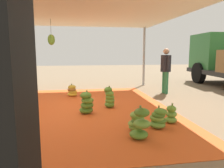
{
  "coord_description": "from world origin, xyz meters",
  "views": [
    {
      "loc": [
        5.49,
        0.29,
        1.47
      ],
      "look_at": [
        0.56,
        1.1,
        0.74
      ],
      "focal_mm": 33.75,
      "sensor_mm": 36.0,
      "label": 1
    }
  ],
  "objects_px": {
    "banana_bunch_2": "(87,104)",
    "banana_bunch_8": "(110,98)",
    "banana_bunch_0": "(72,91)",
    "banana_bunch_3": "(136,122)",
    "banana_bunch_9": "(171,115)",
    "banana_bunch_4": "(20,91)",
    "banana_bunch_10": "(141,125)",
    "banana_bunch_6": "(158,118)",
    "banana_bunch_7": "(31,101)",
    "banana_bunch_1": "(5,93)",
    "worker_0": "(166,67)"
  },
  "relations": [
    {
      "from": "banana_bunch_1",
      "to": "banana_bunch_7",
      "type": "bearing_deg",
      "value": 34.88
    },
    {
      "from": "banana_bunch_1",
      "to": "worker_0",
      "type": "bearing_deg",
      "value": 89.34
    },
    {
      "from": "banana_bunch_7",
      "to": "banana_bunch_9",
      "type": "bearing_deg",
      "value": 63.3
    },
    {
      "from": "banana_bunch_2",
      "to": "banana_bunch_8",
      "type": "distance_m",
      "value": 0.8
    },
    {
      "from": "banana_bunch_1",
      "to": "worker_0",
      "type": "height_order",
      "value": "worker_0"
    },
    {
      "from": "banana_bunch_4",
      "to": "banana_bunch_10",
      "type": "height_order",
      "value": "banana_bunch_10"
    },
    {
      "from": "banana_bunch_8",
      "to": "banana_bunch_7",
      "type": "bearing_deg",
      "value": -92.95
    },
    {
      "from": "banana_bunch_1",
      "to": "banana_bunch_2",
      "type": "bearing_deg",
      "value": 48.48
    },
    {
      "from": "banana_bunch_4",
      "to": "banana_bunch_9",
      "type": "distance_m",
      "value": 5.07
    },
    {
      "from": "banana_bunch_0",
      "to": "banana_bunch_3",
      "type": "distance_m",
      "value": 3.71
    },
    {
      "from": "banana_bunch_3",
      "to": "banana_bunch_9",
      "type": "xyz_separation_m",
      "value": [
        -0.31,
        0.85,
        -0.0
      ]
    },
    {
      "from": "banana_bunch_1",
      "to": "banana_bunch_4",
      "type": "relative_size",
      "value": 0.82
    },
    {
      "from": "banana_bunch_6",
      "to": "banana_bunch_8",
      "type": "xyz_separation_m",
      "value": [
        -1.7,
        -0.71,
        0.07
      ]
    },
    {
      "from": "banana_bunch_9",
      "to": "banana_bunch_10",
      "type": "distance_m",
      "value": 1.14
    },
    {
      "from": "banana_bunch_8",
      "to": "banana_bunch_10",
      "type": "relative_size",
      "value": 1.01
    },
    {
      "from": "banana_bunch_3",
      "to": "banana_bunch_4",
      "type": "height_order",
      "value": "banana_bunch_4"
    },
    {
      "from": "banana_bunch_4",
      "to": "banana_bunch_9",
      "type": "height_order",
      "value": "banana_bunch_4"
    },
    {
      "from": "banana_bunch_2",
      "to": "banana_bunch_6",
      "type": "bearing_deg",
      "value": 48.0
    },
    {
      "from": "banana_bunch_10",
      "to": "banana_bunch_7",
      "type": "bearing_deg",
      "value": -135.48
    },
    {
      "from": "banana_bunch_3",
      "to": "banana_bunch_4",
      "type": "distance_m",
      "value": 4.7
    },
    {
      "from": "banana_bunch_3",
      "to": "banana_bunch_8",
      "type": "bearing_deg",
      "value": -172.21
    },
    {
      "from": "banana_bunch_3",
      "to": "banana_bunch_10",
      "type": "xyz_separation_m",
      "value": [
        0.39,
        -0.04,
        0.07
      ]
    },
    {
      "from": "banana_bunch_3",
      "to": "banana_bunch_7",
      "type": "bearing_deg",
      "value": -129.58
    },
    {
      "from": "banana_bunch_2",
      "to": "banana_bunch_9",
      "type": "xyz_separation_m",
      "value": [
        0.98,
        1.73,
        -0.08
      ]
    },
    {
      "from": "banana_bunch_6",
      "to": "banana_bunch_1",
      "type": "bearing_deg",
      "value": -131.68
    },
    {
      "from": "banana_bunch_3",
      "to": "banana_bunch_9",
      "type": "relative_size",
      "value": 0.99
    },
    {
      "from": "banana_bunch_0",
      "to": "banana_bunch_10",
      "type": "bearing_deg",
      "value": 17.66
    },
    {
      "from": "banana_bunch_6",
      "to": "worker_0",
      "type": "xyz_separation_m",
      "value": [
        -3.43,
        1.62,
        0.76
      ]
    },
    {
      "from": "banana_bunch_1",
      "to": "worker_0",
      "type": "distance_m",
      "value": 5.6
    },
    {
      "from": "banana_bunch_0",
      "to": "banana_bunch_2",
      "type": "bearing_deg",
      "value": 10.2
    },
    {
      "from": "banana_bunch_2",
      "to": "banana_bunch_6",
      "type": "relative_size",
      "value": 1.29
    },
    {
      "from": "banana_bunch_6",
      "to": "banana_bunch_0",
      "type": "bearing_deg",
      "value": -152.92
    },
    {
      "from": "banana_bunch_1",
      "to": "banana_bunch_7",
      "type": "xyz_separation_m",
      "value": [
        1.68,
        1.17,
        0.06
      ]
    },
    {
      "from": "banana_bunch_1",
      "to": "banana_bunch_4",
      "type": "height_order",
      "value": "banana_bunch_4"
    },
    {
      "from": "banana_bunch_3",
      "to": "banana_bunch_7",
      "type": "height_order",
      "value": "banana_bunch_7"
    },
    {
      "from": "banana_bunch_6",
      "to": "banana_bunch_7",
      "type": "relative_size",
      "value": 0.82
    },
    {
      "from": "banana_bunch_2",
      "to": "banana_bunch_10",
      "type": "bearing_deg",
      "value": 26.52
    },
    {
      "from": "banana_bunch_1",
      "to": "banana_bunch_9",
      "type": "xyz_separation_m",
      "value": [
        3.26,
        4.3,
        0.0
      ]
    },
    {
      "from": "banana_bunch_6",
      "to": "banana_bunch_7",
      "type": "xyz_separation_m",
      "value": [
        -1.81,
        -2.75,
        0.04
      ]
    },
    {
      "from": "banana_bunch_8",
      "to": "worker_0",
      "type": "height_order",
      "value": "worker_0"
    },
    {
      "from": "banana_bunch_2",
      "to": "worker_0",
      "type": "distance_m",
      "value": 3.77
    },
    {
      "from": "banana_bunch_3",
      "to": "banana_bunch_10",
      "type": "distance_m",
      "value": 0.4
    },
    {
      "from": "banana_bunch_4",
      "to": "banana_bunch_6",
      "type": "relative_size",
      "value": 1.12
    },
    {
      "from": "banana_bunch_4",
      "to": "banana_bunch_1",
      "type": "bearing_deg",
      "value": -83.27
    },
    {
      "from": "banana_bunch_4",
      "to": "banana_bunch_8",
      "type": "height_order",
      "value": "banana_bunch_8"
    },
    {
      "from": "banana_bunch_3",
      "to": "banana_bunch_7",
      "type": "relative_size",
      "value": 0.76
    },
    {
      "from": "banana_bunch_0",
      "to": "banana_bunch_6",
      "type": "height_order",
      "value": "banana_bunch_6"
    },
    {
      "from": "banana_bunch_0",
      "to": "banana_bunch_3",
      "type": "height_order",
      "value": "banana_bunch_0"
    },
    {
      "from": "banana_bunch_0",
      "to": "banana_bunch_2",
      "type": "relative_size",
      "value": 0.74
    },
    {
      "from": "banana_bunch_3",
      "to": "banana_bunch_10",
      "type": "height_order",
      "value": "banana_bunch_10"
    }
  ]
}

